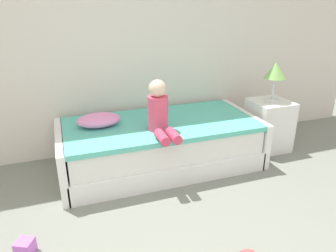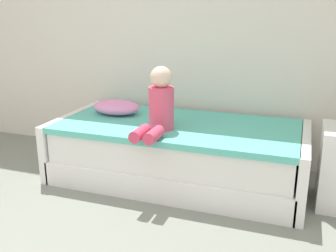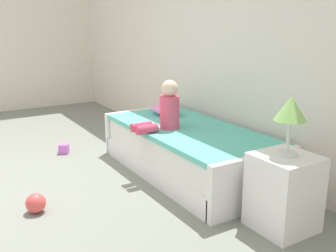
% 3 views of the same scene
% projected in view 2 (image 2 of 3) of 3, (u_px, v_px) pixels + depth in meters
% --- Properties ---
extents(wall_rear, '(7.20, 0.10, 2.90)m').
position_uv_depth(wall_rear, '(137.00, 6.00, 3.71)').
color(wall_rear, silver).
rests_on(wall_rear, ground).
extents(bed, '(2.11, 1.00, 0.50)m').
position_uv_depth(bed, '(178.00, 152.00, 3.32)').
color(bed, white).
rests_on(bed, ground).
extents(child_figure, '(0.20, 0.51, 0.50)m').
position_uv_depth(child_figure, '(159.00, 105.00, 3.01)').
color(child_figure, '#E04C6B').
rests_on(child_figure, bed).
extents(pillow, '(0.44, 0.30, 0.13)m').
position_uv_depth(pillow, '(117.00, 107.00, 3.52)').
color(pillow, '#EA8CC6').
rests_on(pillow, bed).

